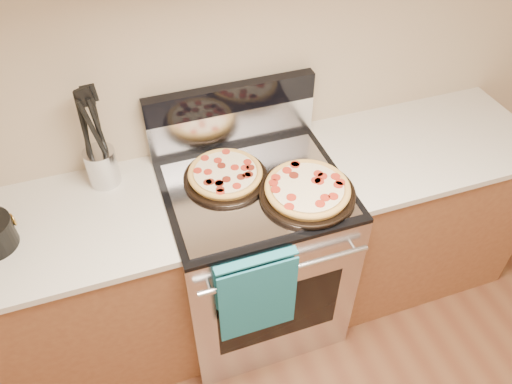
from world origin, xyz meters
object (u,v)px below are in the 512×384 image
object	(u,v)px
range_body	(254,256)
pepperoni_pizza_front	(307,190)
pepperoni_pizza_back	(225,175)
utensil_crock	(102,167)

from	to	relation	value
range_body	pepperoni_pizza_front	world-z (taller)	pepperoni_pizza_front
pepperoni_pizza_back	pepperoni_pizza_front	size ratio (longest dim) A/B	0.90
range_body	utensil_crock	size ratio (longest dim) A/B	5.53
range_body	pepperoni_pizza_back	xyz separation A→B (m)	(-0.10, 0.07, 0.50)
pepperoni_pizza_back	utensil_crock	size ratio (longest dim) A/B	2.15
pepperoni_pizza_front	utensil_crock	xyz separation A→B (m)	(-0.77, 0.37, 0.04)
pepperoni_pizza_front	utensil_crock	distance (m)	0.86
pepperoni_pizza_front	utensil_crock	bearing A→B (deg)	154.18
pepperoni_pizza_back	pepperoni_pizza_front	xyz separation A→B (m)	(0.29, -0.20, 0.00)
pepperoni_pizza_back	utensil_crock	xyz separation A→B (m)	(-0.48, 0.17, 0.04)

